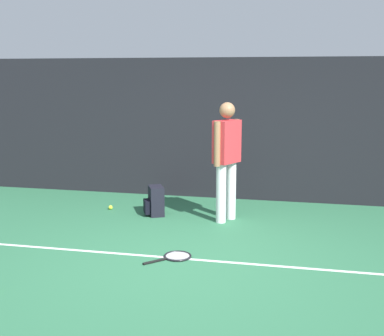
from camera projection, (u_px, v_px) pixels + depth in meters
The scene contains 7 objects.
ground_plane at pixel (185, 261), 5.60m from camera, with size 12.00×12.00×0.00m, color #2D6B47.
back_fence at pixel (225, 129), 8.26m from camera, with size 10.00×0.10×2.35m, color black.
court_line at pixel (186, 259), 5.67m from camera, with size 9.00×0.05×0.00m, color white.
tennis_player at pixel (227, 154), 6.98m from camera, with size 0.38×0.48×1.70m.
tennis_racket at pixel (175, 257), 5.71m from camera, with size 0.56×0.56×0.03m.
backpack at pixel (155, 201), 7.39m from camera, with size 0.37×0.36×0.44m.
tennis_ball_mid_court at pixel (111, 207), 7.73m from camera, with size 0.07×0.07×0.07m, color #CCE033.
Camera 1 is at (1.20, -5.17, 2.09)m, focal length 46.31 mm.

